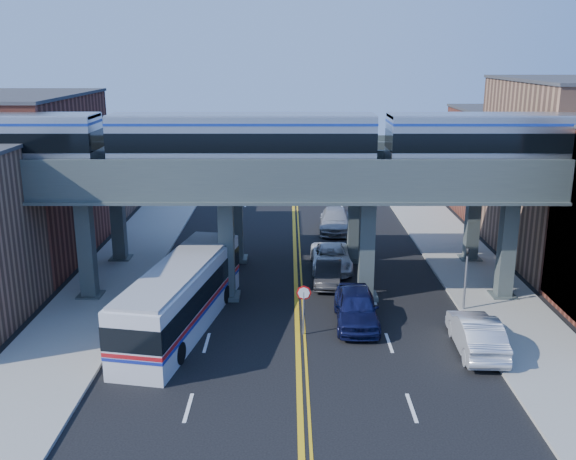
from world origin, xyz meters
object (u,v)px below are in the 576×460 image
at_px(stop_sign, 304,302).
at_px(transit_bus, 182,296).
at_px(transit_train, 243,141).
at_px(car_parked_curb, 476,334).
at_px(car_lane_d, 335,220).
at_px(traffic_signal, 466,272).
at_px(car_lane_a, 356,307).
at_px(car_lane_b, 328,273).
at_px(car_lane_c, 331,258).

relative_size(stop_sign, transit_bus, 0.20).
bearing_deg(transit_bus, transit_train, -26.39).
height_order(stop_sign, car_parked_curb, stop_sign).
distance_m(car_lane_d, car_parked_curb, 22.24).
bearing_deg(traffic_signal, car_lane_a, -164.76).
distance_m(transit_train, transit_bus, 9.02).
bearing_deg(stop_sign, car_lane_d, 81.44).
height_order(transit_train, transit_bus, transit_train).
relative_size(transit_train, transit_bus, 3.45).
xyz_separation_m(transit_bus, car_parked_curb, (14.48, -2.82, -0.78)).
bearing_deg(stop_sign, car_lane_a, 25.56).
height_order(transit_train, car_lane_b, transit_train).
height_order(traffic_signal, car_lane_d, traffic_signal).
bearing_deg(traffic_signal, car_parked_curb, -98.24).
distance_m(car_lane_c, car_parked_curb, 13.60).
bearing_deg(car_lane_b, car_parked_curb, -48.76).
bearing_deg(transit_bus, car_lane_a, -77.26).
relative_size(transit_bus, car_lane_c, 2.34).
height_order(transit_train, car_lane_d, transit_train).
distance_m(car_lane_a, car_lane_d, 18.45).
bearing_deg(stop_sign, car_lane_c, 78.73).
xyz_separation_m(transit_train, car_lane_a, (6.06, -3.66, -8.23)).
bearing_deg(transit_train, car_lane_c, 44.87).
bearing_deg(car_lane_a, stop_sign, -153.15).
relative_size(transit_train, car_lane_d, 7.56).
relative_size(transit_bus, car_lane_a, 2.37).
xyz_separation_m(transit_train, transit_bus, (-3.02, -4.01, -7.49)).
distance_m(transit_bus, car_lane_d, 20.96).
distance_m(car_lane_a, car_lane_b, 6.17).
height_order(car_lane_a, car_lane_b, car_lane_a).
relative_size(transit_bus, car_lane_b, 2.93).
height_order(traffic_signal, car_lane_a, traffic_signal).
xyz_separation_m(stop_sign, car_parked_curb, (8.20, -1.83, -0.87)).
bearing_deg(traffic_signal, transit_bus, -172.46).
height_order(transit_bus, car_lane_d, transit_bus).
bearing_deg(car_lane_d, stop_sign, -94.32).
relative_size(car_lane_b, car_lane_d, 0.75).
bearing_deg(car_lane_d, traffic_signal, -66.32).
relative_size(car_lane_a, car_lane_b, 1.24).
bearing_deg(car_lane_d, transit_train, -108.65).
bearing_deg(transit_train, transit_bus, -126.96).
bearing_deg(car_lane_a, car_lane_d, 90.72).
bearing_deg(car_lane_d, car_lane_c, -91.34).
xyz_separation_m(stop_sign, transit_bus, (-6.28, 0.99, -0.09)).
bearing_deg(car_lane_c, car_lane_b, -96.73).
relative_size(car_lane_a, car_lane_c, 0.99).
relative_size(traffic_signal, car_lane_b, 0.93).
height_order(transit_train, traffic_signal, transit_train).
xyz_separation_m(car_lane_c, car_lane_d, (0.93, 9.49, 0.09)).
xyz_separation_m(car_lane_a, car_lane_c, (-0.74, 8.95, -0.16)).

